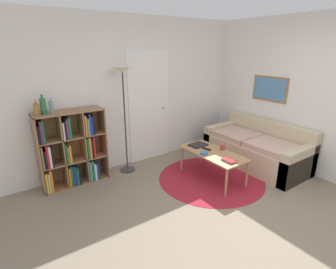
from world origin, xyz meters
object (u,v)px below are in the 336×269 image
(bottle_middle, at_px, (43,106))
(bottle_left, at_px, (36,109))
(bookshelf, at_px, (71,150))
(coffee_table, at_px, (213,155))
(floor_lamp, at_px, (123,85))
(cup, at_px, (223,148))
(bowl, at_px, (204,153))
(bottle_right, at_px, (51,107))
(laptop, at_px, (198,145))
(couch, at_px, (257,149))

(bottle_middle, bearing_deg, bottle_left, -168.87)
(bookshelf, distance_m, bottle_middle, 0.80)
(bookshelf, bearing_deg, bottle_middle, -178.91)
(bookshelf, xyz_separation_m, coffee_table, (1.92, -1.14, -0.15))
(bottle_left, bearing_deg, coffee_table, -25.64)
(floor_lamp, xyz_separation_m, coffee_table, (1.02, -1.06, -1.09))
(cup, bearing_deg, bottle_left, 155.88)
(coffee_table, relative_size, bowl, 9.31)
(bookshelf, xyz_separation_m, bottle_left, (-0.39, -0.02, 0.71))
(floor_lamp, bearing_deg, coffee_table, -45.97)
(bottle_middle, bearing_deg, floor_lamp, -3.34)
(bowl, bearing_deg, bottle_right, 149.77)
(bottle_left, height_order, bottle_middle, bottle_middle)
(bowl, distance_m, bottle_middle, 2.47)
(bowl, xyz_separation_m, cup, (0.38, -0.03, 0.02))
(laptop, bearing_deg, bowl, -117.68)
(bowl, bearing_deg, laptop, 62.32)
(bookshelf, bearing_deg, bottle_left, -176.56)
(bottle_right, bearing_deg, cup, -26.59)
(laptop, bearing_deg, coffee_table, -91.49)
(bottle_right, bearing_deg, floor_lamp, -4.47)
(cup, xyz_separation_m, bottle_right, (-2.32, 1.16, 0.77))
(floor_lamp, xyz_separation_m, bottle_left, (-1.29, 0.05, -0.23))
(cup, bearing_deg, bottle_right, 153.41)
(bottle_left, relative_size, bottle_right, 0.96)
(bottle_middle, bearing_deg, bowl, -28.56)
(bowl, height_order, bottle_right, bottle_right)
(bottle_middle, bearing_deg, bottle_right, 7.97)
(couch, height_order, bowl, couch)
(bottle_right, bearing_deg, bottle_middle, -172.03)
(cup, bearing_deg, floor_lamp, 138.77)
(cup, height_order, bottle_left, bottle_left)
(couch, xyz_separation_m, coffee_table, (-1.09, 0.05, 0.13))
(coffee_table, xyz_separation_m, cup, (0.20, -0.02, 0.09))
(laptop, bearing_deg, bottle_middle, 161.36)
(floor_lamp, height_order, cup, floor_lamp)
(bookshelf, relative_size, bottle_middle, 4.19)
(bottle_middle, distance_m, bottle_right, 0.11)
(bookshelf, height_order, bottle_middle, bottle_middle)
(coffee_table, height_order, bottle_right, bottle_right)
(bowl, bearing_deg, coffee_table, -5.17)
(coffee_table, distance_m, bottle_middle, 2.65)
(bookshelf, relative_size, cup, 13.69)
(bookshelf, bearing_deg, bottle_right, 177.22)
(floor_lamp, xyz_separation_m, bottle_middle, (-1.20, 0.07, -0.20))
(bottle_left, xyz_separation_m, bottle_right, (0.20, 0.03, 0.00))
(couch, relative_size, cup, 21.34)
(bookshelf, distance_m, bowl, 2.07)
(bowl, height_order, cup, cup)
(coffee_table, relative_size, bottle_middle, 4.05)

